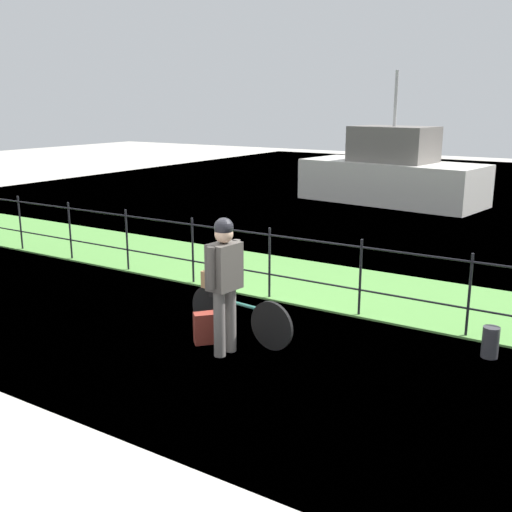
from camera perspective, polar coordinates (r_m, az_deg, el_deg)
The scene contains 11 objects.
ground_plane at distance 7.97m, azimuth -6.48°, elevation -7.83°, with size 60.00×60.00×0.00m, color #B2ADA3.
grass_strip at distance 10.46m, azimuth 4.44°, elevation -2.30°, with size 27.00×2.40×0.03m, color #569342.
harbor_water at distance 19.33m, azimuth 18.16°, elevation 4.61°, with size 30.00×30.00×0.00m, color #426684.
iron_fence at distance 9.36m, azimuth 1.27°, elevation -0.22°, with size 18.04×0.04×1.13m.
bicycle_main at distance 7.84m, azimuth -1.64°, elevation -5.53°, with size 1.65×0.26×0.62m.
wooden_crate at distance 7.96m, azimuth -3.72°, elevation -2.22°, with size 0.34×0.24×0.22m, color #A87F51.
terrier_dog at distance 7.89m, azimuth -3.61°, elevation -0.94°, with size 0.32×0.17×0.18m.
cyclist_person at distance 7.21m, azimuth -2.98°, elevation -1.72°, with size 0.30×0.54×1.68m.
backpack_on_paving at distance 7.80m, azimuth -4.78°, elevation -6.72°, with size 0.28×0.18×0.40m, color maroon.
mooring_bollard at distance 7.87m, azimuth 21.07°, elevation -7.53°, with size 0.20×0.20×0.38m, color #38383D.
moored_boat_near at distance 19.06m, azimuth 12.58°, elevation 7.46°, with size 5.67×2.93×3.89m.
Camera 1 is at (4.71, -5.71, 2.97)m, focal length 42.77 mm.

